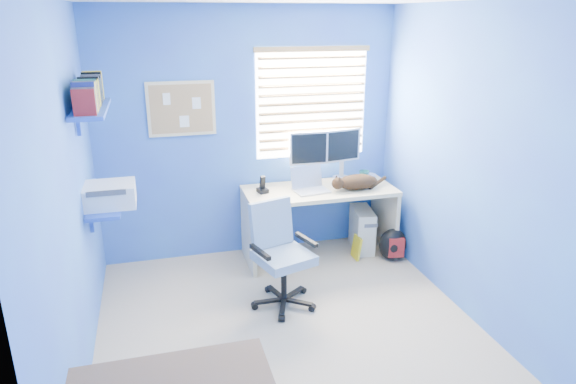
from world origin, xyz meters
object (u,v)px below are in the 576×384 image
object	(u,v)px
cat	(358,182)
office_chair	(281,268)
desk	(319,223)
tower_pc	(362,229)
laptop	(311,181)

from	to	relation	value
cat	office_chair	xyz separation A→B (m)	(-0.97, -0.70, -0.48)
desk	tower_pc	distance (m)	0.53
cat	office_chair	world-z (taller)	office_chair
desk	office_chair	bearing A→B (deg)	-127.05
laptop	office_chair	size ratio (longest dim) A/B	0.37
desk	laptop	distance (m)	0.50
desk	tower_pc	xyz separation A→B (m)	(0.50, 0.04, -0.14)
laptop	cat	xyz separation A→B (m)	(0.47, -0.05, -0.03)
laptop	cat	world-z (taller)	laptop
desk	laptop	size ratio (longest dim) A/B	4.59
laptop	tower_pc	bearing A→B (deg)	1.73
laptop	tower_pc	size ratio (longest dim) A/B	0.73
desk	cat	size ratio (longest dim) A/B	3.60
tower_pc	desk	bearing A→B (deg)	-166.32
desk	tower_pc	world-z (taller)	desk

